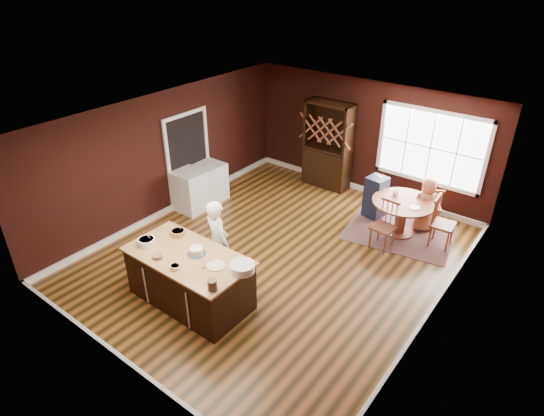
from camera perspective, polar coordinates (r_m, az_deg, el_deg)
The scene contains 28 objects.
room_shell at distance 8.16m, azimuth 0.69°, elevation 1.82°, with size 7.00×7.00×7.00m.
window at distance 10.35m, azimuth 19.32°, elevation 7.19°, with size 2.36×0.10×1.66m, color white, non-canonical shape.
doorway at distance 10.53m, azimuth -10.43°, elevation 5.96°, with size 0.08×1.26×2.13m, color white, non-canonical shape.
kitchen_island at distance 7.68m, azimuth -10.25°, elevation -8.78°, with size 2.08×1.09×0.92m.
dining_table at distance 9.64m, azimuth 16.04°, elevation -0.30°, with size 1.26×1.26×0.75m.
baker at distance 7.88m, azimuth -6.84°, elevation -4.22°, with size 0.58×0.38×1.59m, color white.
layer_cake at distance 7.35m, azimuth -9.46°, elevation -5.38°, with size 0.30×0.30×0.12m, color white, non-canonical shape.
bowl_blue at distance 7.77m, azimuth -15.45°, elevation -4.10°, with size 0.29×0.29×0.11m, color silver.
bowl_yellow at distance 7.90m, azimuth -11.70°, elevation -3.06°, with size 0.25×0.25×0.09m, color #A87145.
bowl_pink at distance 7.41m, azimuth -14.19°, elevation -5.96°, with size 0.17×0.17×0.06m, color white.
bowl_olive at distance 7.12m, azimuth -12.05°, elevation -7.24°, with size 0.17×0.17×0.06m, color beige.
drinking_glass at distance 7.04m, azimuth -8.61°, elevation -7.04°, with size 0.07×0.07×0.13m, color white.
dinner_plate at distance 7.08m, azimuth -7.04°, elevation -7.21°, with size 0.28×0.28×0.02m, color #FAE7AE.
white_tub at distance 6.91m, azimuth -3.73°, elevation -7.46°, with size 0.38×0.38×0.13m, color silver.
stoneware_crock at distance 6.60m, azimuth -7.50°, elevation -9.55°, with size 0.14×0.14×0.17m, color #44291D.
toy_figurine at distance 6.75m, azimuth -7.75°, elevation -8.98°, with size 0.05×0.05×0.09m, color yellow, non-canonical shape.
rug at distance 9.91m, azimuth 15.62°, elevation -2.96°, with size 2.12×1.64×0.01m, color brown.
chair_east at distance 9.48m, azimuth 20.72°, elevation -1.72°, with size 0.44×0.42×1.06m, color brown, non-canonical shape.
chair_south at distance 9.08m, azimuth 13.78°, elevation -2.14°, with size 0.42×0.40×1.01m, color brown, non-canonical shape.
chair_north at distance 10.22m, azimuth 19.39°, elevation 0.36°, with size 0.38×0.36×0.91m, color brown, non-canonical shape.
seated_woman at distance 9.91m, azimuth 18.77°, elevation 0.46°, with size 0.58×0.38×1.19m, color #CB7A50.
high_chair at distance 10.17m, azimuth 12.86°, elevation 1.46°, with size 0.40×0.40×0.98m, color #171E32, non-canonical shape.
toddler at distance 10.05m, azimuth 13.14°, elevation 3.13°, with size 0.18×0.14×0.26m, color #8CA5BF, non-canonical shape.
table_plate at distance 9.35m, azimuth 17.49°, elevation 0.04°, with size 0.21×0.21×0.02m, color beige.
table_cup at distance 9.72m, azimuth 15.25°, elevation 1.84°, with size 0.13×0.13×0.10m, color white.
hutch at distance 11.18m, azimuth 7.02°, elevation 7.83°, with size 1.16×0.48×2.12m, color black.
washer at distance 10.35m, azimuth -10.18°, elevation 2.13°, with size 0.64×0.62×0.94m, color silver.
dryer at distance 10.75m, azimuth -7.71°, elevation 3.29°, with size 0.62×0.60×0.89m, color white.
Camera 1 is at (4.32, -5.81, 5.12)m, focal length 30.00 mm.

